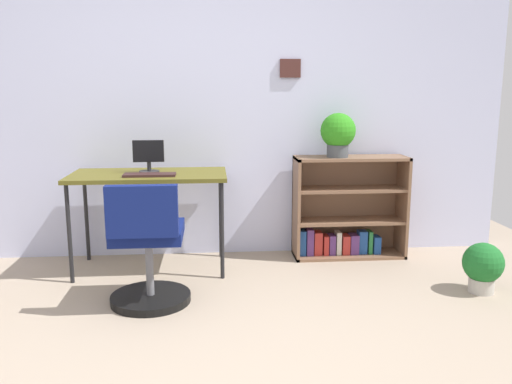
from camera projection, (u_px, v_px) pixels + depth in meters
The scene contains 8 objects.
wall_back at pixel (192, 101), 4.27m from camera, with size 5.20×0.12×2.56m.
desk at pixel (149, 181), 3.94m from camera, with size 1.16×0.60×0.75m.
monitor at pixel (149, 156), 3.95m from camera, with size 0.23×0.15×0.24m.
keyboard at pixel (150, 175), 3.80m from camera, with size 0.37×0.14×0.02m, color #341E1D.
office_chair at pixel (148, 252), 3.31m from camera, with size 0.52×0.55×0.82m.
bookshelf_low at pixel (346, 212), 4.36m from camera, with size 0.91×0.30×0.83m.
potted_plant_on_shelf at pixel (338, 133), 4.17m from camera, with size 0.28×0.28×0.35m.
potted_plant_floor at pixel (483, 265), 3.56m from camera, with size 0.27×0.27×0.35m.
Camera 1 is at (0.15, -2.21, 1.36)m, focal length 36.78 mm.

